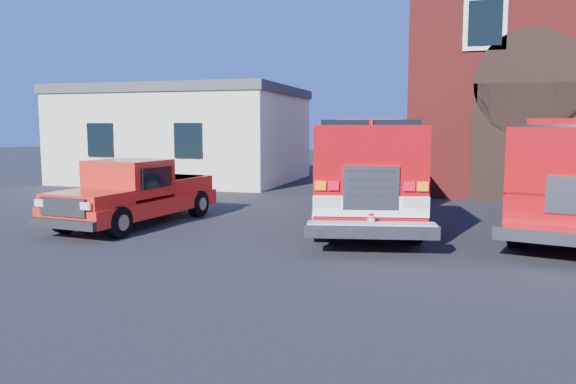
# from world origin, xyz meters

# --- Properties ---
(ground) EXTENTS (100.00, 100.00, 0.00)m
(ground) POSITION_xyz_m (0.00, 0.00, 0.00)
(ground) COLOR black
(ground) RESTS_ON ground
(parking_stripe_far) EXTENTS (0.12, 3.00, 0.01)m
(parking_stripe_far) POSITION_xyz_m (6.50, 7.00, 0.00)
(parking_stripe_far) COLOR yellow
(parking_stripe_far) RESTS_ON ground
(side_building) EXTENTS (10.20, 8.20, 4.35)m
(side_building) POSITION_xyz_m (-9.00, 13.00, 2.20)
(side_building) COLOR beige
(side_building) RESTS_ON ground
(fire_engine) EXTENTS (4.00, 9.09, 2.71)m
(fire_engine) POSITION_xyz_m (0.72, 3.71, 1.40)
(fire_engine) COLOR black
(fire_engine) RESTS_ON ground
(pickup_truck) EXTENTS (2.50, 5.38, 1.70)m
(pickup_truck) POSITION_xyz_m (-4.88, 1.45, 0.80)
(pickup_truck) COLOR black
(pickup_truck) RESTS_ON ground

